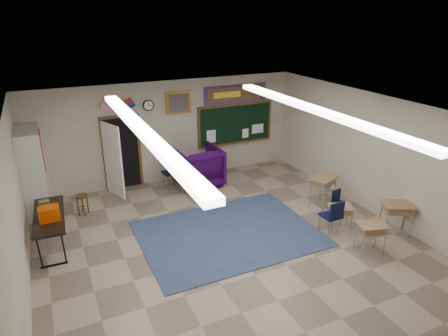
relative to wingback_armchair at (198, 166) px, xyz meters
name	(u,v)px	position (x,y,z in m)	size (l,w,h in m)	color
floor	(236,253)	(-0.62, -3.72, -0.57)	(9.00, 9.00, 0.00)	gray
back_wall	(168,132)	(-0.62, 0.78, 0.93)	(8.00, 0.04, 3.00)	beige
left_wall	(15,234)	(-4.62, -3.72, 0.93)	(0.04, 9.00, 3.00)	beige
right_wall	(386,160)	(3.38, -3.72, 0.93)	(0.04, 9.00, 3.00)	beige
ceiling	(238,116)	(-0.62, -3.72, 2.43)	(8.00, 9.00, 0.04)	beige
area_rug	(228,233)	(-0.42, -2.92, -0.56)	(4.00, 3.00, 0.02)	#364467
fluorescent_strips	(238,120)	(-0.62, -3.72, 2.37)	(3.86, 6.00, 0.10)	white
doorway	(119,155)	(-2.12, 0.63, 0.48)	(1.10, 0.89, 2.16)	black
chalkboard	(235,125)	(1.58, 0.74, 0.89)	(2.55, 0.14, 1.30)	#573718
bulletin_board	(236,94)	(1.58, 0.74, 1.88)	(2.10, 0.05, 0.55)	#A30E15
framed_art_print	(179,102)	(-0.27, 0.74, 1.78)	(0.75, 0.05, 0.65)	#B07922
wall_clock	(148,105)	(-1.17, 0.74, 1.78)	(0.32, 0.05, 0.32)	black
wall_flags	(118,104)	(-2.02, 0.72, 1.91)	(1.16, 0.06, 0.70)	red
storage_cabinet	(34,172)	(-4.33, 0.13, 0.52)	(0.59, 1.25, 2.20)	silver
wingback_armchair	(198,166)	(0.00, 0.00, 0.00)	(1.23, 1.26, 1.15)	#250534
student_chair_reading	(171,173)	(-0.80, 0.16, -0.13)	(0.44, 0.44, 0.88)	black
student_chair_desk_a	(331,217)	(1.72, -3.89, -0.14)	(0.43, 0.43, 0.86)	black
student_chair_desk_b	(340,204)	(2.45, -3.37, -0.23)	(0.35, 0.35, 0.70)	black
student_desk_front_left	(340,217)	(1.99, -3.90, -0.21)	(0.65, 0.58, 0.64)	#A1724B
student_desk_front_right	(323,190)	(2.44, -2.67, -0.12)	(0.82, 0.73, 0.81)	#A1724B
student_desk_back_left	(370,237)	(1.95, -4.90, -0.18)	(0.68, 0.58, 0.70)	#A1724B
student_desk_back_right	(396,218)	(3.03, -4.56, -0.14)	(0.80, 0.72, 0.78)	#A1724B
folding_table	(51,229)	(-4.12, -1.74, -0.16)	(0.71, 1.88, 1.05)	black
wooden_stool	(83,205)	(-3.34, -0.51, -0.30)	(0.31, 0.31, 0.54)	#513618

